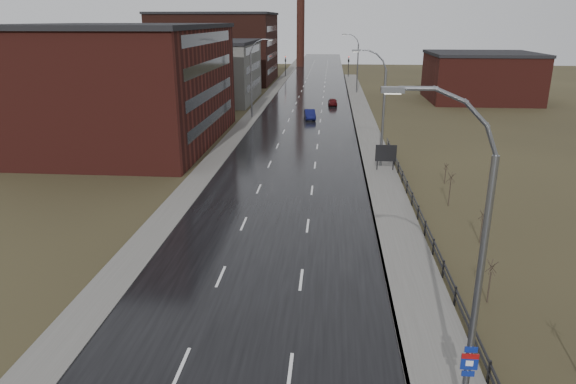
% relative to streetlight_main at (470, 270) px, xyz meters
% --- Properties ---
extents(road, '(14.00, 300.00, 0.06)m').
position_rel_streetlight_main_xyz_m(road, '(-8.47, 58.00, -6.03)').
color(road, black).
rests_on(road, ground).
extents(sidewalk_right, '(3.20, 180.00, 0.18)m').
position_rel_streetlight_main_xyz_m(sidewalk_right, '(0.13, 33.00, -5.97)').
color(sidewalk_right, '#595651').
rests_on(sidewalk_right, ground).
extents(curb_right, '(0.16, 180.00, 0.18)m').
position_rel_streetlight_main_xyz_m(curb_right, '(-1.39, 33.00, -5.97)').
color(curb_right, slate).
rests_on(curb_right, ground).
extents(sidewalk_left, '(2.40, 260.00, 0.12)m').
position_rel_streetlight_main_xyz_m(sidewalk_left, '(-16.67, 58.00, -6.00)').
color(sidewalk_left, '#595651').
rests_on(sidewalk_left, ground).
extents(warehouse_near, '(22.44, 28.56, 13.50)m').
position_rel_streetlight_main_xyz_m(warehouse_near, '(-29.46, 43.00, 0.70)').
color(warehouse_near, '#471914').
rests_on(warehouse_near, ground).
extents(warehouse_mid, '(16.32, 20.40, 10.50)m').
position_rel_streetlight_main_xyz_m(warehouse_mid, '(-26.46, 76.00, -0.80)').
color(warehouse_mid, slate).
rests_on(warehouse_mid, ground).
extents(warehouse_far, '(26.52, 24.48, 15.50)m').
position_rel_streetlight_main_xyz_m(warehouse_far, '(-31.47, 106.00, 1.70)').
color(warehouse_far, '#331611').
rests_on(warehouse_far, ground).
extents(building_right, '(18.36, 16.32, 8.50)m').
position_rel_streetlight_main_xyz_m(building_right, '(21.83, 80.00, -1.80)').
color(building_right, '#471914').
rests_on(building_right, ground).
extents(smokestack, '(2.70, 2.70, 30.70)m').
position_rel_streetlight_main_xyz_m(smokestack, '(-14.47, 148.00, 9.44)').
color(smokestack, '#331611').
rests_on(smokestack, ground).
extents(streetlight_main, '(3.91, 0.29, 12.11)m').
position_rel_streetlight_main_xyz_m(streetlight_main, '(0.00, 0.00, 0.00)').
color(streetlight_main, slate).
rests_on(streetlight_main, ground).
extents(streetlight_right_mid, '(3.36, 0.28, 11.35)m').
position_rel_streetlight_main_xyz_m(streetlight_right_mid, '(0.03, 34.00, -0.22)').
color(streetlight_right_mid, slate).
rests_on(streetlight_right_mid, ground).
extents(streetlight_left, '(3.36, 0.28, 11.35)m').
position_rel_streetlight_main_xyz_m(streetlight_left, '(-16.17, 60.00, -0.22)').
color(streetlight_left, slate).
rests_on(streetlight_left, ground).
extents(streetlight_right_far, '(3.36, 0.28, 11.35)m').
position_rel_streetlight_main_xyz_m(streetlight_right_far, '(0.03, 88.00, -0.22)').
color(streetlight_right_far, slate).
rests_on(streetlight_right_far, ground).
extents(guardrail, '(0.10, 53.05, 1.10)m').
position_rel_streetlight_main_xyz_m(guardrail, '(1.83, 16.32, -5.35)').
color(guardrail, black).
rests_on(guardrail, ground).
extents(shrub_c, '(0.56, 0.59, 2.38)m').
position_rel_streetlight_main_xyz_m(shrub_c, '(3.61, 8.47, -4.80)').
color(shrub_c, '#382D23').
rests_on(shrub_c, ground).
extents(shrub_d, '(0.55, 0.57, 2.30)m').
position_rel_streetlight_main_xyz_m(shrub_d, '(5.25, 16.10, -4.84)').
color(shrub_d, '#382D23').
rests_on(shrub_d, ground).
extents(shrub_e, '(0.64, 0.68, 2.72)m').
position_rel_streetlight_main_xyz_m(shrub_e, '(4.71, 23.21, -4.61)').
color(shrub_e, '#382D23').
rests_on(shrub_e, ground).
extents(shrub_f, '(0.45, 0.47, 1.85)m').
position_rel_streetlight_main_xyz_m(shrub_f, '(5.61, 29.09, -5.08)').
color(shrub_f, '#382D23').
rests_on(shrub_f, ground).
extents(billboard, '(2.01, 0.17, 2.66)m').
position_rel_streetlight_main_xyz_m(billboard, '(0.63, 32.44, -4.29)').
color(billboard, black).
rests_on(billboard, ground).
extents(traffic_light_left, '(0.58, 2.73, 5.30)m').
position_rel_streetlight_main_xyz_m(traffic_light_left, '(-16.47, 118.00, -1.46)').
color(traffic_light_left, black).
rests_on(traffic_light_left, ground).
extents(traffic_light_right, '(0.58, 2.73, 5.30)m').
position_rel_streetlight_main_xyz_m(traffic_light_right, '(-0.47, 118.00, -1.46)').
color(traffic_light_right, black).
rests_on(traffic_light_right, ground).
extents(car_near, '(2.01, 4.39, 1.39)m').
position_rel_streetlight_main_xyz_m(car_near, '(-7.77, 59.20, -5.36)').
color(car_near, '#0C0F40').
rests_on(car_near, ground).
extents(car_far, '(1.62, 3.78, 1.27)m').
position_rel_streetlight_main_xyz_m(car_far, '(-4.40, 72.05, -5.42)').
color(car_far, '#490C0F').
rests_on(car_far, ground).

